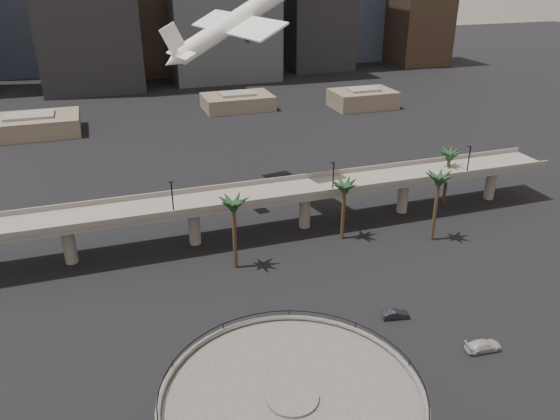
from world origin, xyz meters
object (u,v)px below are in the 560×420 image
object	(u,v)px
overpass	(251,200)
car_b	(396,314)
airborne_jet	(238,20)
car_c	(483,346)
car_a	(271,371)

from	to	relation	value
overpass	car_b	size ratio (longest dim) A/B	31.86
airborne_jet	car_b	bearing A→B (deg)	-91.81
overpass	airborne_jet	bearing A→B (deg)	79.86
airborne_jet	car_c	size ratio (longest dim) A/B	6.37
airborne_jet	car_a	xyz separation A→B (m)	(-11.82, -57.17, -37.01)
car_b	car_c	distance (m)	12.89
overpass	car_a	bearing A→B (deg)	-102.40
overpass	car_a	distance (m)	40.32
overpass	car_b	world-z (taller)	overpass
overpass	car_c	distance (m)	48.37
car_a	car_b	bearing A→B (deg)	-67.32
airborne_jet	car_b	distance (m)	64.01
car_a	car_c	world-z (taller)	car_a
car_b	car_c	size ratio (longest dim) A/B	0.79
airborne_jet	car_a	bearing A→B (deg)	-114.17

